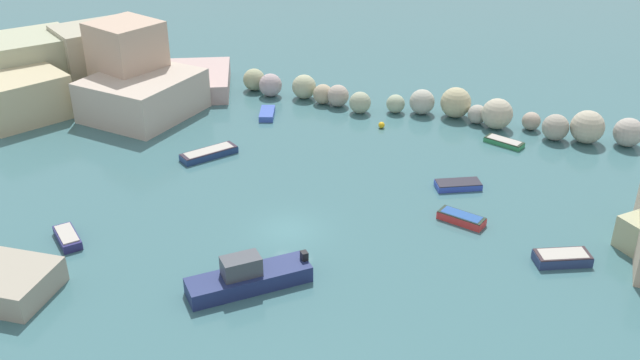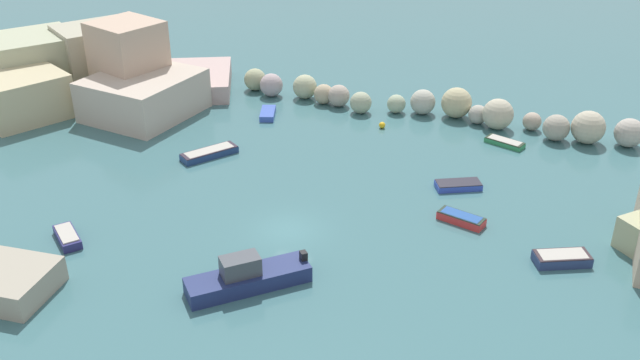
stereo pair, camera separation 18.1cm
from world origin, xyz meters
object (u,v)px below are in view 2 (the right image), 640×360
(moored_boat_6, at_px, (458,185))
(moored_boat_7, at_px, (505,142))
(moored_boat_5, at_px, (562,258))
(moored_boat_3, at_px, (268,113))
(channel_buoy, at_px, (382,125))
(moored_boat_1, at_px, (67,237))
(moored_boat_2, at_px, (461,218))
(moored_boat_0, at_px, (209,153))
(moored_boat_4, at_px, (247,277))

(moored_boat_6, bearing_deg, moored_boat_7, -130.88)
(moored_boat_5, relative_size, moored_boat_6, 1.03)
(moored_boat_3, xyz_separation_m, moored_boat_6, (18.03, -6.72, -0.01))
(moored_boat_3, relative_size, moored_boat_6, 0.90)
(channel_buoy, relative_size, moored_boat_1, 0.18)
(channel_buoy, height_order, moored_boat_7, channel_buoy)
(moored_boat_1, height_order, moored_boat_7, moored_boat_1)
(channel_buoy, relative_size, moored_boat_5, 0.15)
(moored_boat_1, relative_size, moored_boat_2, 0.92)
(channel_buoy, height_order, moored_boat_0, moored_boat_0)
(channel_buoy, bearing_deg, moored_boat_5, -43.34)
(moored_boat_2, relative_size, moored_boat_3, 1.04)
(moored_boat_1, relative_size, moored_boat_4, 0.47)
(moored_boat_1, relative_size, moored_boat_7, 0.90)
(channel_buoy, distance_m, moored_boat_0, 14.59)
(moored_boat_2, bearing_deg, moored_boat_6, -61.70)
(moored_boat_4, bearing_deg, moored_boat_0, -98.26)
(channel_buoy, distance_m, moored_boat_1, 26.89)
(moored_boat_2, distance_m, moored_boat_3, 22.25)
(channel_buoy, relative_size, moored_boat_3, 0.17)
(moored_boat_2, height_order, moored_boat_3, moored_boat_2)
(channel_buoy, relative_size, moored_boat_7, 0.16)
(moored_boat_0, height_order, moored_boat_1, moored_boat_1)
(moored_boat_3, bearing_deg, moored_boat_7, 74.29)
(moored_boat_5, bearing_deg, moored_boat_1, 170.47)
(moored_boat_0, distance_m, moored_boat_7, 23.04)
(moored_boat_2, xyz_separation_m, moored_boat_7, (0.62, 13.00, -0.07))
(channel_buoy, xyz_separation_m, moored_boat_2, (9.32, -12.49, 0.04))
(moored_boat_0, xyz_separation_m, moored_boat_3, (0.60, 8.87, -0.04))
(moored_boat_2, distance_m, moored_boat_5, 6.81)
(channel_buoy, bearing_deg, moored_boat_1, -117.62)
(moored_boat_1, distance_m, moored_boat_4, 12.37)
(moored_boat_1, distance_m, moored_boat_2, 24.56)
(channel_buoy, distance_m, moored_boat_7, 9.95)
(moored_boat_1, xyz_separation_m, moored_boat_4, (12.37, -0.02, 0.37))
(moored_boat_3, bearing_deg, moored_boat_0, -24.72)
(moored_boat_2, height_order, moored_boat_7, moored_boat_2)
(moored_boat_1, height_order, moored_boat_5, moored_boat_5)
(moored_boat_6, bearing_deg, moored_boat_3, -49.36)
(moored_boat_2, height_order, moored_boat_6, moored_boat_2)
(channel_buoy, distance_m, moored_boat_5, 21.62)
(moored_boat_3, relative_size, moored_boat_7, 0.94)
(moored_boat_3, relative_size, moored_boat_5, 0.88)
(moored_boat_3, xyz_separation_m, moored_boat_5, (25.61, -13.56, 0.10))
(moored_boat_4, relative_size, moored_boat_6, 1.85)
(moored_boat_3, bearing_deg, moored_boat_1, -27.37)
(moored_boat_2, relative_size, moored_boat_4, 0.51)
(channel_buoy, height_order, moored_boat_5, moored_boat_5)
(moored_boat_6, bearing_deg, moored_boat_4, 33.59)
(channel_buoy, height_order, moored_boat_4, moored_boat_4)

